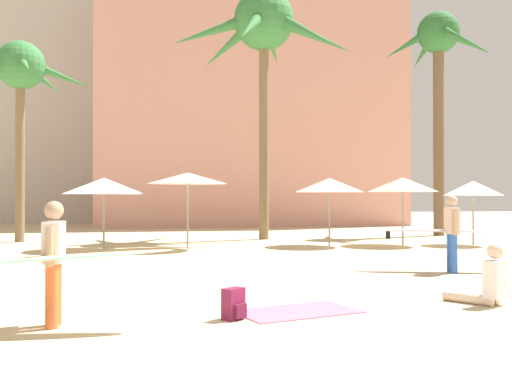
{
  "coord_description": "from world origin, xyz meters",
  "views": [
    {
      "loc": [
        -1.73,
        -5.57,
        1.62
      ],
      "look_at": [
        0.57,
        6.28,
        1.76
      ],
      "focal_mm": 40.62,
      "sensor_mm": 36.0,
      "label": 1
    }
  ],
  "objects_px": {
    "person_mid_left": "(52,258)",
    "person_mid_center": "(486,283)",
    "cafe_umbrella_2": "(104,186)",
    "backpack": "(234,304)",
    "cafe_umbrella_1": "(403,185)",
    "person_mid_right": "(449,231)",
    "palm_tree_left": "(21,75)",
    "palm_tree_center": "(264,31)",
    "cafe_umbrella_4": "(329,185)",
    "palm_tree_far_left": "(438,55)",
    "cafe_umbrella_5": "(473,188)",
    "beach_towel": "(297,311)",
    "cafe_umbrella_3": "(188,178)"
  },
  "relations": [
    {
      "from": "person_mid_left",
      "to": "person_mid_center",
      "type": "distance_m",
      "value": 6.3
    },
    {
      "from": "cafe_umbrella_2",
      "to": "backpack",
      "type": "xyz_separation_m",
      "value": [
        2.43,
        -11.24,
        -1.82
      ]
    },
    {
      "from": "cafe_umbrella_1",
      "to": "person_mid_right",
      "type": "relative_size",
      "value": 0.78
    },
    {
      "from": "palm_tree_left",
      "to": "person_mid_left",
      "type": "xyz_separation_m",
      "value": [
        3.42,
        -15.36,
        -5.38
      ]
    },
    {
      "from": "person_mid_right",
      "to": "cafe_umbrella_1",
      "type": "bearing_deg",
      "value": 82.49
    },
    {
      "from": "palm_tree_left",
      "to": "palm_tree_center",
      "type": "xyz_separation_m",
      "value": [
        9.25,
        -0.33,
        2.06
      ]
    },
    {
      "from": "palm_tree_left",
      "to": "person_mid_center",
      "type": "bearing_deg",
      "value": -56.98
    },
    {
      "from": "palm_tree_center",
      "to": "person_mid_right",
      "type": "xyz_separation_m",
      "value": [
        1.9,
        -10.87,
        -7.41
      ]
    },
    {
      "from": "palm_tree_left",
      "to": "palm_tree_center",
      "type": "distance_m",
      "value": 9.49
    },
    {
      "from": "cafe_umbrella_4",
      "to": "backpack",
      "type": "relative_size",
      "value": 5.62
    },
    {
      "from": "palm_tree_far_left",
      "to": "cafe_umbrella_2",
      "type": "bearing_deg",
      "value": -162.32
    },
    {
      "from": "cafe_umbrella_4",
      "to": "person_mid_left",
      "type": "height_order",
      "value": "cafe_umbrella_4"
    },
    {
      "from": "cafe_umbrella_5",
      "to": "palm_tree_far_left",
      "type": "bearing_deg",
      "value": 74.09
    },
    {
      "from": "palm_tree_center",
      "to": "cafe_umbrella_4",
      "type": "distance_m",
      "value": 7.42
    },
    {
      "from": "palm_tree_left",
      "to": "cafe_umbrella_1",
      "type": "bearing_deg",
      "value": -17.51
    },
    {
      "from": "beach_towel",
      "to": "cafe_umbrella_4",
      "type": "bearing_deg",
      "value": 69.48
    },
    {
      "from": "palm_tree_left",
      "to": "cafe_umbrella_2",
      "type": "distance_m",
      "value": 6.7
    },
    {
      "from": "palm_tree_left",
      "to": "cafe_umbrella_4",
      "type": "relative_size",
      "value": 3.19
    },
    {
      "from": "palm_tree_center",
      "to": "beach_towel",
      "type": "bearing_deg",
      "value": -99.96
    },
    {
      "from": "beach_towel",
      "to": "person_mid_left",
      "type": "relative_size",
      "value": 0.57
    },
    {
      "from": "palm_tree_far_left",
      "to": "backpack",
      "type": "bearing_deg",
      "value": -126.31
    },
    {
      "from": "beach_towel",
      "to": "cafe_umbrella_3",
      "type": "bearing_deg",
      "value": 94.13
    },
    {
      "from": "cafe_umbrella_3",
      "to": "cafe_umbrella_5",
      "type": "height_order",
      "value": "cafe_umbrella_3"
    },
    {
      "from": "cafe_umbrella_1",
      "to": "cafe_umbrella_3",
      "type": "xyz_separation_m",
      "value": [
        -7.43,
        -0.05,
        0.17
      ]
    },
    {
      "from": "cafe_umbrella_2",
      "to": "cafe_umbrella_5",
      "type": "distance_m",
      "value": 12.54
    },
    {
      "from": "palm_tree_center",
      "to": "person_mid_right",
      "type": "distance_m",
      "value": 13.29
    },
    {
      "from": "cafe_umbrella_4",
      "to": "person_mid_left",
      "type": "relative_size",
      "value": 0.79
    },
    {
      "from": "person_mid_right",
      "to": "cafe_umbrella_2",
      "type": "bearing_deg",
      "value": 147.51
    },
    {
      "from": "palm_tree_far_left",
      "to": "person_mid_right",
      "type": "bearing_deg",
      "value": -117.64
    },
    {
      "from": "backpack",
      "to": "person_mid_left",
      "type": "xyz_separation_m",
      "value": [
        -2.31,
        -0.13,
        0.68
      ]
    },
    {
      "from": "person_mid_right",
      "to": "cafe_umbrella_5",
      "type": "bearing_deg",
      "value": 64.86
    },
    {
      "from": "person_mid_center",
      "to": "cafe_umbrella_2",
      "type": "bearing_deg",
      "value": -2.41
    },
    {
      "from": "cafe_umbrella_2",
      "to": "person_mid_right",
      "type": "distance_m",
      "value": 10.71
    },
    {
      "from": "person_mid_left",
      "to": "person_mid_center",
      "type": "xyz_separation_m",
      "value": [
        6.26,
        0.47,
        -0.55
      ]
    },
    {
      "from": "cafe_umbrella_1",
      "to": "person_mid_center",
      "type": "height_order",
      "value": "cafe_umbrella_1"
    },
    {
      "from": "palm_tree_far_left",
      "to": "backpack",
      "type": "xyz_separation_m",
      "value": [
        -11.53,
        -15.69,
        -7.73
      ]
    },
    {
      "from": "cafe_umbrella_3",
      "to": "person_mid_left",
      "type": "bearing_deg",
      "value": -102.72
    },
    {
      "from": "cafe_umbrella_1",
      "to": "cafe_umbrella_2",
      "type": "height_order",
      "value": "cafe_umbrella_1"
    },
    {
      "from": "palm_tree_center",
      "to": "cafe_umbrella_5",
      "type": "bearing_deg",
      "value": -32.8
    },
    {
      "from": "palm_tree_far_left",
      "to": "cafe_umbrella_4",
      "type": "distance_m",
      "value": 9.82
    },
    {
      "from": "palm_tree_far_left",
      "to": "cafe_umbrella_5",
      "type": "height_order",
      "value": "palm_tree_far_left"
    },
    {
      "from": "palm_tree_left",
      "to": "backpack",
      "type": "xyz_separation_m",
      "value": [
        5.73,
        -15.23,
        -6.06
      ]
    },
    {
      "from": "palm_tree_far_left",
      "to": "person_mid_left",
      "type": "bearing_deg",
      "value": -131.18
    },
    {
      "from": "backpack",
      "to": "person_mid_left",
      "type": "bearing_deg",
      "value": -128.22
    },
    {
      "from": "cafe_umbrella_1",
      "to": "palm_tree_left",
      "type": "bearing_deg",
      "value": 162.49
    },
    {
      "from": "cafe_umbrella_2",
      "to": "palm_tree_far_left",
      "type": "bearing_deg",
      "value": 17.68
    },
    {
      "from": "palm_tree_far_left",
      "to": "person_mid_right",
      "type": "distance_m",
      "value": 14.91
    },
    {
      "from": "cafe_umbrella_4",
      "to": "palm_tree_center",
      "type": "bearing_deg",
      "value": 112.26
    },
    {
      "from": "backpack",
      "to": "person_mid_center",
      "type": "bearing_deg",
      "value": 53.46
    },
    {
      "from": "cafe_umbrella_5",
      "to": "person_mid_center",
      "type": "bearing_deg",
      "value": -120.76
    }
  ]
}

